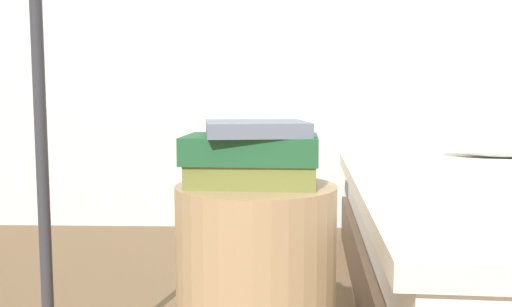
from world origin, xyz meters
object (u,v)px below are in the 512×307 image
book_olive (252,174)px  book_slate (254,129)px  book_forest (251,149)px  side_table (256,306)px

book_olive → book_slate: 0.10m
book_slate → book_forest: bearing=109.0°
side_table → book_forest: (-0.01, 0.01, 0.36)m
side_table → book_forest: book_forest is taller
book_olive → side_table: bearing=28.2°
book_olive → book_forest: 0.06m
book_olive → book_forest: book_forest is taller
book_forest → side_table: bearing=-41.1°
book_olive → book_slate: book_slate is taller
book_forest → book_slate: book_slate is taller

